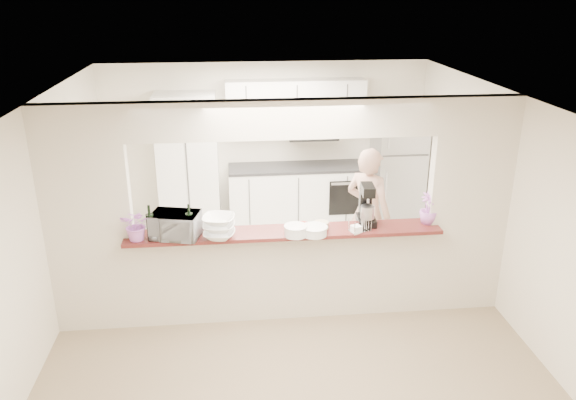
{
  "coord_description": "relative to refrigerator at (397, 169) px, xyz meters",
  "views": [
    {
      "loc": [
        -0.54,
        -5.55,
        3.56
      ],
      "look_at": [
        0.07,
        0.3,
        1.31
      ],
      "focal_mm": 35.0,
      "sensor_mm": 36.0,
      "label": 1
    }
  ],
  "objects": [
    {
      "name": "person",
      "position": [
        -0.9,
        -1.76,
        0.0
      ],
      "size": [
        0.73,
        0.73,
        1.71
      ],
      "primitive_type": "imported",
      "rotation": [
        0.0,
        0.0,
        2.36
      ],
      "color": "tan",
      "rests_on": "floor"
    },
    {
      "name": "partition",
      "position": [
        -2.05,
        -2.65,
        0.63
      ],
      "size": [
        5.0,
        0.15,
        2.5
      ],
      "color": "beige",
      "rests_on": "floor"
    },
    {
      "name": "floor",
      "position": [
        -2.05,
        -2.65,
        -0.85
      ],
      "size": [
        6.0,
        6.0,
        0.0
      ],
      "primitive_type": "plane",
      "color": "gray",
      "rests_on": "ground"
    },
    {
      "name": "plate_stack_a",
      "position": [
        -1.95,
        -2.84,
        0.3
      ],
      "size": [
        0.25,
        0.25,
        0.11
      ],
      "color": "white",
      "rests_on": "bar_counter"
    },
    {
      "name": "wine_bottle_a",
      "position": [
        -3.45,
        -2.8,
        0.39
      ],
      "size": [
        0.08,
        0.08,
        0.39
      ],
      "color": "black",
      "rests_on": "bar_counter"
    },
    {
      "name": "toaster_oven",
      "position": [
        -3.2,
        -2.75,
        0.38
      ],
      "size": [
        0.55,
        0.44,
        0.27
      ],
      "primitive_type": "imported",
      "rotation": [
        0.0,
        0.0,
        -0.24
      ],
      "color": "#9F9FA4",
      "rests_on": "bar_counter"
    },
    {
      "name": "bar_counter",
      "position": [
        -2.05,
        -2.65,
        -0.27
      ],
      "size": [
        3.4,
        0.38,
        1.09
      ],
      "color": "beige",
      "rests_on": "floor"
    },
    {
      "name": "wine_bottle_b",
      "position": [
        -3.05,
        -2.8,
        0.39
      ],
      "size": [
        0.08,
        0.08,
        0.38
      ],
      "color": "black",
      "rests_on": "bar_counter"
    },
    {
      "name": "refrigerator",
      "position": [
        0.0,
        0.0,
        0.0
      ],
      "size": [
        0.75,
        0.7,
        1.7
      ],
      "primitive_type": "cube",
      "color": "#A1A2A6",
      "rests_on": "floor"
    },
    {
      "name": "utensil_caddy",
      "position": [
        -1.25,
        -2.8,
        0.33
      ],
      "size": [
        0.27,
        0.21,
        0.22
      ],
      "color": "silver",
      "rests_on": "bar_counter"
    },
    {
      "name": "flower_left",
      "position": [
        -3.59,
        -2.78,
        0.41
      ],
      "size": [
        0.37,
        0.35,
        0.34
      ],
      "primitive_type": "imported",
      "rotation": [
        0.0,
        0.0,
        -0.31
      ],
      "color": "pink",
      "rests_on": "bar_counter"
    },
    {
      "name": "serving_bowls",
      "position": [
        -2.75,
        -2.82,
        0.36
      ],
      "size": [
        0.38,
        0.38,
        0.24
      ],
      "primitive_type": "imported",
      "rotation": [
        0.0,
        0.0,
        -0.18
      ],
      "color": "white",
      "rests_on": "bar_counter"
    },
    {
      "name": "kitchen_cabinets",
      "position": [
        -2.24,
        0.07,
        0.12
      ],
      "size": [
        3.15,
        0.62,
        2.25
      ],
      "color": "white",
      "rests_on": "floor"
    },
    {
      "name": "tile_overlay",
      "position": [
        -2.05,
        -1.1,
        -0.84
      ],
      "size": [
        5.0,
        2.9,
        0.01
      ],
      "primitive_type": "cube",
      "color": "silver",
      "rests_on": "floor"
    },
    {
      "name": "red_bowl",
      "position": [
        -1.85,
        -2.68,
        0.27
      ],
      "size": [
        0.14,
        0.14,
        0.07
      ],
      "primitive_type": "cylinder",
      "color": "maroon",
      "rests_on": "bar_counter"
    },
    {
      "name": "plate_stack_b",
      "position": [
        -1.75,
        -2.84,
        0.29
      ],
      "size": [
        0.28,
        0.28,
        0.1
      ],
      "color": "white",
      "rests_on": "bar_counter"
    },
    {
      "name": "stand_mixer",
      "position": [
        -1.13,
        -2.58,
        0.44
      ],
      "size": [
        0.22,
        0.33,
        0.46
      ],
      "color": "black",
      "rests_on": "bar_counter"
    },
    {
      "name": "flower_right",
      "position": [
        -0.45,
        -2.66,
        0.42
      ],
      "size": [
        0.2,
        0.2,
        0.36
      ],
      "primitive_type": "imported",
      "rotation": [
        0.0,
        0.0,
        -0.02
      ],
      "color": "#DA75D7",
      "rests_on": "bar_counter"
    },
    {
      "name": "tan_bowl",
      "position": [
        -1.65,
        -2.68,
        0.28
      ],
      "size": [
        0.16,
        0.16,
        0.07
      ],
      "primitive_type": "cylinder",
      "color": "tan",
      "rests_on": "bar_counter"
    }
  ]
}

